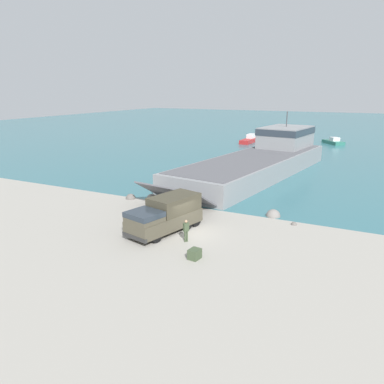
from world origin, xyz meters
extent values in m
plane|color=#9E998E|center=(0.00, 0.00, 0.00)|extent=(240.00, 240.00, 0.00)
cube|color=#336B75|center=(0.00, 96.58, 0.00)|extent=(240.00, 180.00, 0.01)
cube|color=gray|center=(-1.97, 23.48, 1.26)|extent=(13.69, 33.58, 2.52)
cube|color=#56565B|center=(-1.97, 23.48, 2.56)|extent=(12.79, 32.18, 0.08)
cube|color=gray|center=(-0.32, 34.60, 4.16)|extent=(7.57, 9.96, 3.29)
cube|color=#28333D|center=(-0.32, 34.60, 5.16)|extent=(7.76, 10.07, 0.99)
cylinder|color=#3F3F42|center=(-0.32, 34.60, 7.01)|extent=(0.16, 0.16, 2.40)
cube|color=#56565B|center=(-4.63, 5.54, 1.43)|extent=(8.12, 4.83, 2.30)
cube|color=#4C4738|center=(-2.21, -0.69, 0.94)|extent=(4.20, 7.27, 1.13)
cube|color=#4C4738|center=(-2.77, -2.88, 1.91)|extent=(2.94, 2.86, 0.81)
cube|color=#28333D|center=(-2.77, -2.88, 2.11)|extent=(3.02, 2.90, 0.41)
cube|color=#413C2E|center=(-1.93, 0.43, 2.20)|extent=(3.48, 4.80, 1.40)
cube|color=#2D2D2D|center=(-3.04, -3.93, 0.52)|extent=(2.62, 0.89, 0.32)
cylinder|color=black|center=(-1.69, -3.01, 0.57)|extent=(0.64, 1.20, 1.14)
cylinder|color=black|center=(-3.79, -2.48, 0.57)|extent=(0.64, 1.20, 1.14)
cylinder|color=black|center=(-0.78, 0.56, 0.57)|extent=(0.64, 1.20, 1.14)
cylinder|color=black|center=(-2.88, 1.10, 0.57)|extent=(0.64, 1.20, 1.14)
cylinder|color=black|center=(-0.50, 1.63, 0.57)|extent=(0.64, 1.20, 1.14)
cylinder|color=black|center=(-2.60, 2.16, 0.57)|extent=(0.64, 1.20, 1.14)
cylinder|color=#3D4C33|center=(0.42, -1.77, 0.44)|extent=(0.14, 0.14, 0.87)
cylinder|color=#3D4C33|center=(0.33, -1.92, 0.44)|extent=(0.14, 0.14, 0.87)
cube|color=#3D4C33|center=(0.38, -1.84, 1.22)|extent=(0.43, 0.50, 0.69)
sphere|color=tan|center=(0.38, -1.84, 1.68)|extent=(0.24, 0.24, 0.24)
cube|color=white|center=(-10.78, 61.25, 0.34)|extent=(2.78, 5.72, 0.67)
cube|color=silver|center=(-10.72, 60.84, 1.04)|extent=(1.64, 1.83, 0.74)
cube|color=#2D7060|center=(4.32, 61.32, 0.36)|extent=(5.24, 5.73, 0.71)
cube|color=silver|center=(4.58, 61.00, 1.11)|extent=(2.30, 2.30, 0.78)
cube|color=#B22323|center=(-12.92, 55.84, 0.43)|extent=(2.18, 9.03, 0.86)
cube|color=silver|center=(-12.91, 56.51, 1.33)|extent=(1.47, 2.72, 0.94)
cylinder|color=#333338|center=(-6.38, 5.72, 0.26)|extent=(0.26, 0.26, 0.52)
sphere|color=#333338|center=(-6.38, 5.72, 0.59)|extent=(0.30, 0.30, 0.30)
cube|color=#3D4C33|center=(2.32, -4.31, 0.36)|extent=(0.82, 0.95, 0.72)
sphere|color=#66605B|center=(-10.56, 6.14, 0.00)|extent=(1.08, 1.08, 1.08)
sphere|color=gray|center=(4.96, 7.21, 0.00)|extent=(1.35, 1.35, 1.35)
sphere|color=#66605B|center=(7.18, 5.79, 0.00)|extent=(0.52, 0.52, 0.52)
sphere|color=gray|center=(-8.36, 6.94, 0.00)|extent=(1.18, 1.18, 1.18)
camera|label=1|loc=(12.90, -26.11, 11.54)|focal=35.00mm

